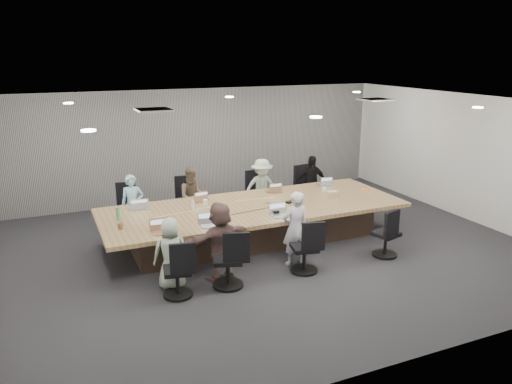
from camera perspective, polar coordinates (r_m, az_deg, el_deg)
name	(u,v)px	position (r m, az deg, el deg)	size (l,w,h in m)	color
floor	(264,249)	(9.74, 0.95, -6.55)	(10.00, 8.00, 0.00)	#26262A
ceiling	(265,104)	(9.05, 1.03, 10.08)	(10.00, 8.00, 0.00)	white
wall_back	(200,144)	(12.95, -6.42, 5.49)	(10.00, 2.80, 0.00)	beige
wall_front	(408,258)	(6.07, 17.00, -7.25)	(10.00, 2.80, 0.00)	beige
wall_right	(466,157)	(12.20, 22.92, 3.68)	(8.00, 2.80, 0.00)	beige
curtain	(201,144)	(12.88, -6.31, 5.43)	(9.80, 0.04, 2.80)	gray
conference_table	(254,222)	(10.02, -0.23, -3.43)	(6.00, 2.20, 0.74)	#3B2B20
chair_0	(130,211)	(11.02, -14.15, -2.17)	(0.53, 0.53, 0.78)	black
chair_1	(189,204)	(11.27, -7.69, -1.34)	(0.55, 0.55, 0.81)	black
chair_2	(256,196)	(11.81, -0.03, -0.51)	(0.52, 0.52, 0.76)	black
chair_3	(303,190)	(12.36, 5.45, 0.19)	(0.52, 0.52, 0.78)	black
chair_4	(177,275)	(7.93, -8.99, -9.34)	(0.49, 0.49, 0.72)	black
chair_5	(228,264)	(8.14, -3.25, -8.22)	(0.53, 0.53, 0.79)	black
chair_6	(304,252)	(8.69, 5.53, -6.82)	(0.50, 0.50, 0.74)	black
chair_7	(386,238)	(9.60, 14.60, -5.07)	(0.49, 0.49, 0.73)	black
person_0	(133,205)	(10.61, -13.92, -1.46)	(0.46, 0.30, 1.27)	#85B3C6
laptop_0	(137,207)	(10.06, -13.41, -1.71)	(0.35, 0.24, 0.02)	#B2B2B7
person_1	(193,197)	(10.88, -7.22, -0.56)	(0.64, 0.50, 1.32)	brown
laptop_1	(200,200)	(10.35, -6.37, -0.87)	(0.30, 0.21, 0.02)	#8C6647
person_2	(262,188)	(11.42, 0.67, 0.45)	(0.87, 0.50, 1.35)	#91A994
laptop_2	(272,191)	(10.92, 1.86, 0.11)	(0.29, 0.20, 0.02)	#8C6647
person_3	(311,183)	(11.99, 6.29, 1.04)	(0.78, 0.32, 1.33)	black
laptop_3	(323,185)	(11.51, 7.65, 0.81)	(0.29, 0.20, 0.02)	#B2B2B7
person_4	(171,253)	(8.15, -9.70, -6.91)	(0.57, 0.37, 1.17)	#96A692
laptop_4	(162,233)	(8.59, -10.65, -4.59)	(0.33, 0.23, 0.02)	#8C6647
person_5	(220,241)	(8.34, -4.13, -5.58)	(1.24, 0.40, 1.34)	brown
laptop_5	(209,226)	(8.80, -5.34, -3.89)	(0.29, 0.20, 0.02)	#B2B2B7
person_6	(295,228)	(8.87, 4.49, -4.17)	(0.50, 0.33, 1.36)	#B1B1C0
laptop_6	(281,216)	(9.30, 2.91, -2.72)	(0.34, 0.24, 0.02)	#B2B2B7
bottle_green_left	(118,214)	(9.39, -15.51, -2.42)	(0.07, 0.07, 0.24)	#4A955F
bottle_green_right	(295,203)	(9.74, 4.49, -1.25)	(0.06, 0.06, 0.23)	#4A955F
bottle_clear	(193,205)	(9.74, -7.22, -1.44)	(0.06, 0.06, 0.19)	silver
cup_white_far	(205,202)	(9.99, -5.81, -1.19)	(0.09, 0.09, 0.11)	white
cup_white_near	(324,190)	(10.97, 7.80, 0.27)	(0.08, 0.08, 0.10)	white
mug_brown	(120,226)	(8.95, -15.26, -3.76)	(0.08, 0.08, 0.10)	brown
mic_left	(217,220)	(9.06, -4.53, -3.22)	(0.16, 0.11, 0.03)	black
mic_right	(290,202)	(10.12, 3.87, -1.15)	(0.16, 0.11, 0.03)	black
stapler	(275,213)	(9.40, 2.14, -2.36)	(0.18, 0.04, 0.07)	black
canvas_bag	(332,194)	(10.61, 8.70, -0.24)	(0.23, 0.14, 0.12)	tan
snack_packet	(365,190)	(11.18, 12.33, 0.19)	(0.18, 0.12, 0.04)	orange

